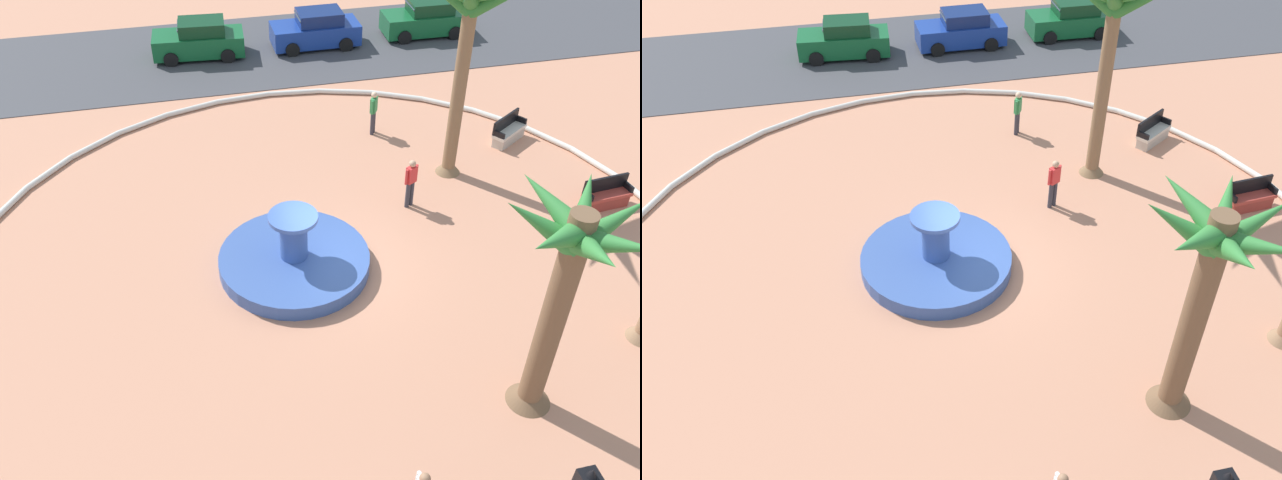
% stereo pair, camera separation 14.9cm
% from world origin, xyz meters
% --- Properties ---
extents(ground_plane, '(80.00, 80.00, 0.00)m').
position_xyz_m(ground_plane, '(0.00, 0.00, 0.00)').
color(ground_plane, tan).
extents(plaza_curb, '(21.71, 21.71, 0.20)m').
position_xyz_m(plaza_curb, '(0.00, 0.00, 0.10)').
color(plaza_curb, silver).
rests_on(plaza_curb, ground).
extents(street_asphalt, '(48.00, 8.00, 0.03)m').
position_xyz_m(street_asphalt, '(0.00, 15.26, 0.01)').
color(street_asphalt, '#424247').
rests_on(street_asphalt, ground).
extents(fountain, '(4.33, 4.33, 1.87)m').
position_xyz_m(fountain, '(-1.03, 0.22, 0.29)').
color(fountain, '#38569E').
rests_on(fountain, ground).
extents(palm_tree_near_fountain, '(4.36, 4.36, 7.09)m').
position_xyz_m(palm_tree_near_fountain, '(5.09, 3.88, 5.61)').
color(palm_tree_near_fountain, brown).
rests_on(palm_tree_near_fountain, ground).
extents(palm_tree_mid_plaza, '(3.16, 3.25, 5.78)m').
position_xyz_m(palm_tree_mid_plaza, '(3.37, -5.65, 4.02)').
color(palm_tree_mid_plaza, brown).
rests_on(palm_tree_mid_plaza, ground).
extents(bench_east, '(1.64, 0.64, 1.00)m').
position_xyz_m(bench_east, '(9.27, 0.88, 0.35)').
color(bench_east, '#B73D33').
rests_on(bench_east, ground).
extents(bench_west, '(1.61, 1.30, 1.00)m').
position_xyz_m(bench_west, '(7.97, 5.29, 0.35)').
color(bench_west, beige).
rests_on(bench_west, ground).
extents(person_cyclist_photo, '(0.35, 0.46, 1.68)m').
position_xyz_m(person_cyclist_photo, '(3.31, 6.98, 0.94)').
color(person_cyclist_photo, '#33333D').
rests_on(person_cyclist_photo, ground).
extents(person_pedestrian_stroll, '(0.48, 0.33, 1.71)m').
position_xyz_m(person_pedestrian_stroll, '(3.15, 2.32, 0.96)').
color(person_pedestrian_stroll, '#33333D').
rests_on(person_pedestrian_stroll, ground).
extents(parked_car_leftmost, '(4.12, 2.16, 1.67)m').
position_xyz_m(parked_car_leftmost, '(-2.32, 15.21, 0.78)').
color(parked_car_leftmost, '#145B2D').
rests_on(parked_car_leftmost, ground).
extents(parked_car_second, '(4.01, 1.94, 1.67)m').
position_xyz_m(parked_car_second, '(2.99, 15.13, 0.78)').
color(parked_car_second, navy).
rests_on(parked_car_second, ground).
extents(parked_car_third, '(4.03, 1.97, 1.67)m').
position_xyz_m(parked_car_third, '(8.35, 15.26, 0.78)').
color(parked_car_third, '#145B2D').
rests_on(parked_car_third, ground).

